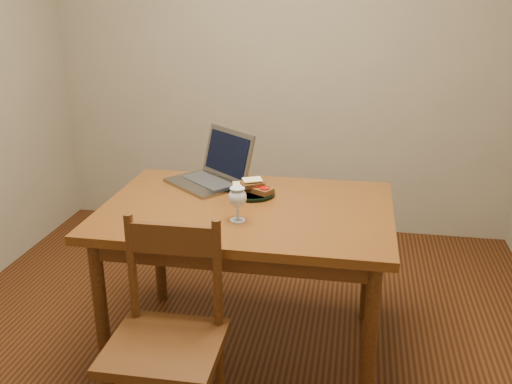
% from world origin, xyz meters
% --- Properties ---
extents(floor, '(3.20, 3.20, 0.02)m').
position_xyz_m(floor, '(0.00, 0.00, -0.01)').
color(floor, black).
rests_on(floor, ground).
extents(back_wall, '(3.20, 0.02, 2.60)m').
position_xyz_m(back_wall, '(0.00, 1.61, 1.30)').
color(back_wall, gray).
rests_on(back_wall, floor).
extents(table, '(1.30, 0.90, 0.74)m').
position_xyz_m(table, '(0.06, 0.05, 0.65)').
color(table, '#42200B').
rests_on(table, floor).
extents(chair, '(0.42, 0.40, 0.45)m').
position_xyz_m(chair, '(-0.12, -0.59, 0.48)').
color(chair, '#351C0B').
rests_on(chair, floor).
extents(plate, '(0.22, 0.22, 0.02)m').
position_xyz_m(plate, '(0.06, 0.20, 0.75)').
color(plate, black).
rests_on(plate, table).
extents(sandwich_cheese, '(0.13, 0.09, 0.04)m').
position_xyz_m(sandwich_cheese, '(0.02, 0.21, 0.78)').
color(sandwich_cheese, '#381E0C').
rests_on(sandwich_cheese, plate).
extents(sandwich_tomato, '(0.13, 0.12, 0.04)m').
position_xyz_m(sandwich_tomato, '(0.10, 0.19, 0.78)').
color(sandwich_tomato, '#381E0C').
rests_on(sandwich_tomato, plate).
extents(sandwich_top, '(0.12, 0.11, 0.03)m').
position_xyz_m(sandwich_top, '(0.06, 0.21, 0.80)').
color(sandwich_top, '#381E0C').
rests_on(sandwich_top, plate).
extents(milk_glass, '(0.08, 0.08, 0.15)m').
position_xyz_m(milk_glass, '(0.06, -0.12, 0.82)').
color(milk_glass, white).
rests_on(milk_glass, table).
extents(laptop, '(0.48, 0.47, 0.26)m').
position_xyz_m(laptop, '(-0.16, 0.36, 0.81)').
color(laptop, slate).
rests_on(laptop, table).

